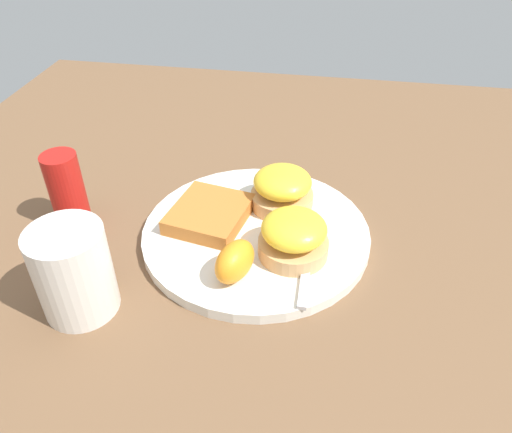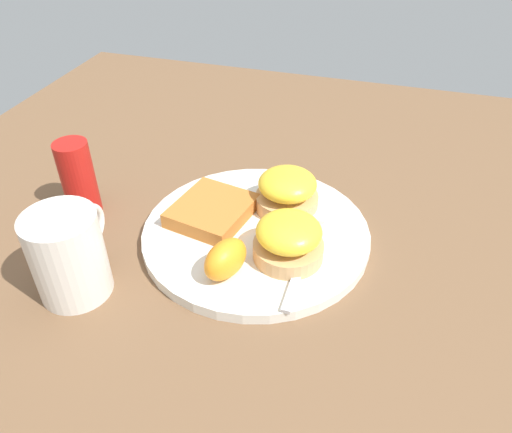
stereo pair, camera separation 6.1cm
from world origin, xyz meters
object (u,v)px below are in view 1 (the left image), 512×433
Objects in this scene: fork at (310,239)px; condiment_bottle at (67,191)px; hashbrown_patty at (210,214)px; sandwich_benedict_right at (282,189)px; orange_wedge at (235,261)px; cup at (74,270)px; sandwich_benedict_left at (294,236)px.

fork is 1.92× the size of condiment_bottle.
condiment_bottle is at bearing 89.89° from fork.
hashbrown_patty is at bearing 81.27° from fork.
sandwich_benedict_right is 1.38× the size of orange_wedge.
fork is 0.27m from cup.
fork is at bearing -34.32° from sandwich_benedict_left.
hashbrown_patty is 0.19m from cup.
sandwich_benedict_left and sandwich_benedict_right have the same top height.
sandwich_benedict_right is at bearing -75.82° from condiment_bottle.
orange_wedge is (-0.09, -0.05, 0.01)m from hashbrown_patty.
hashbrown_patty is (-0.05, 0.09, -0.02)m from sandwich_benedict_right.
cup is (-0.13, 0.23, 0.03)m from fork.
sandwich_benedict_right is 0.27m from condiment_bottle.
sandwich_benedict_left is 1.38× the size of orange_wedge.
hashbrown_patty is 0.11m from orange_wedge.
condiment_bottle reaches higher than sandwich_benedict_right.
sandwich_benedict_left is at bearing -164.98° from sandwich_benedict_right.
cup reaches higher than sandwich_benedict_right.
orange_wedge is 0.58× the size of condiment_bottle.
sandwich_benedict_left is 0.80× the size of condiment_bottle.
cup is at bearing 119.42° from fork.
cup is 1.07× the size of condiment_bottle.
cup is (-0.20, 0.19, 0.01)m from sandwich_benedict_right.
fork is 0.31m from condiment_bottle.
sandwich_benedict_right is at bearing 15.02° from sandwich_benedict_left.
sandwich_benedict_right is at bearing -43.79° from cup.
sandwich_benedict_left reaches higher than orange_wedge.
hashbrown_patty is 0.95× the size of condiment_bottle.
sandwich_benedict_right is 0.84× the size of hashbrown_patty.
sandwich_benedict_left reaches higher than fork.
cup is 0.15m from condiment_bottle.
orange_wedge is at bearing -108.07° from condiment_bottle.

